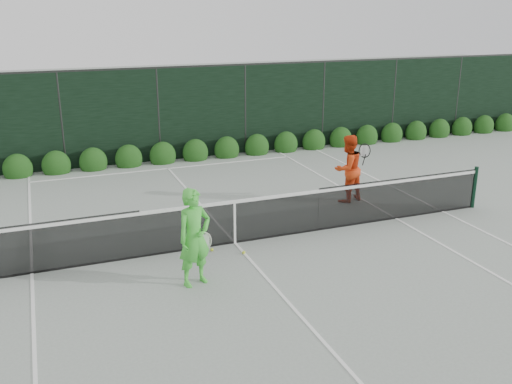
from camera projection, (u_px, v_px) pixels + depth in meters
name	position (u px, v px, depth m)	size (l,w,h in m)	color
ground	(235.00, 243.00, 12.32)	(80.00, 80.00, 0.00)	gray
tennis_net	(234.00, 220.00, 12.14)	(12.90, 0.10, 1.07)	black
player_woman	(194.00, 237.00, 10.25)	(0.77, 0.63, 1.83)	green
player_man	(348.00, 169.00, 14.73)	(1.01, 0.87, 1.76)	red
court_lines	(235.00, 243.00, 12.31)	(11.03, 23.83, 0.01)	white
windscreen_fence	(288.00, 219.00, 9.44)	(32.00, 21.07, 3.06)	black
hedge_row	(163.00, 156.00, 18.58)	(31.66, 0.65, 0.94)	#12360E
tennis_balls	(217.00, 246.00, 12.10)	(0.75, 1.31, 0.07)	#C8D72F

